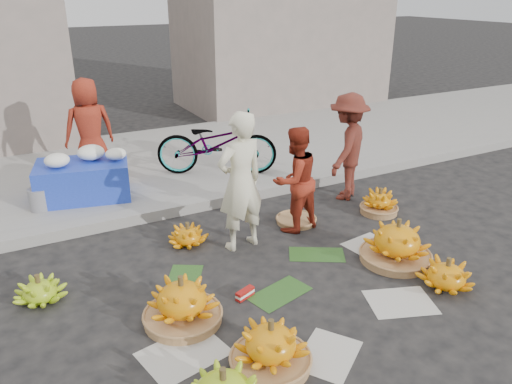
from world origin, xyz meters
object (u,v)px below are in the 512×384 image
vendor_cream (240,182)px  banana_bunch_4 (397,242)px  banana_bunch_0 (182,302)px  bicycle (217,143)px  flower_table (84,177)px

vendor_cream → banana_bunch_4: bearing=132.7°
banana_bunch_0 → bicycle: size_ratio=0.38×
banana_bunch_0 → bicycle: bicycle is taller
banana_bunch_0 → banana_bunch_4: bearing=-1.5°
vendor_cream → bicycle: 2.32m
banana_bunch_4 → bicycle: bearing=102.8°
vendor_cream → banana_bunch_0: bearing=35.0°
banana_bunch_4 → vendor_cream: size_ratio=0.48×
vendor_cream → bicycle: (0.66, 2.22, -0.22)m
banana_bunch_0 → flower_table: 3.29m
banana_bunch_4 → banana_bunch_0: bearing=178.5°
banana_bunch_0 → bicycle: (1.81, 3.30, 0.41)m
flower_table → banana_bunch_4: bearing=-36.8°
banana_bunch_0 → banana_bunch_4: banana_bunch_4 is taller
vendor_cream → flower_table: vendor_cream is taller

